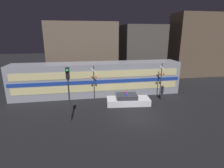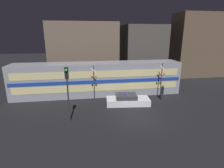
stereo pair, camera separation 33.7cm
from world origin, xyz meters
The scene contains 10 objects.
ground_plane centered at (0.00, 0.00, 0.00)m, with size 120.00×120.00×0.00m, color black.
train centered at (-2.91, 6.94, 1.99)m, with size 20.16×2.85×3.99m.
police_car centered at (-0.09, 3.19, 0.46)m, with size 4.74×2.33×1.24m.
pedestrian centered at (4.12, 3.81, 0.92)m, with size 0.30×0.30×1.78m.
crossing_signal_near centered at (4.27, 4.60, 2.32)m, with size 0.64×0.26×4.09m.
crossing_signal_far centered at (-3.55, 4.73, 2.28)m, with size 0.64×0.26×4.01m.
traffic_light_corner centered at (-5.95, 0.17, 3.39)m, with size 0.30×0.46×4.74m.
building_left centered at (-4.52, 15.21, 4.55)m, with size 10.76×5.33×9.10m.
building_center centered at (5.40, 15.52, 4.37)m, with size 6.65×6.71×8.75m.
building_right centered at (16.54, 14.89, 5.39)m, with size 10.78×4.39×10.78m.
Camera 2 is at (-4.49, -13.89, 7.25)m, focal length 28.00 mm.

